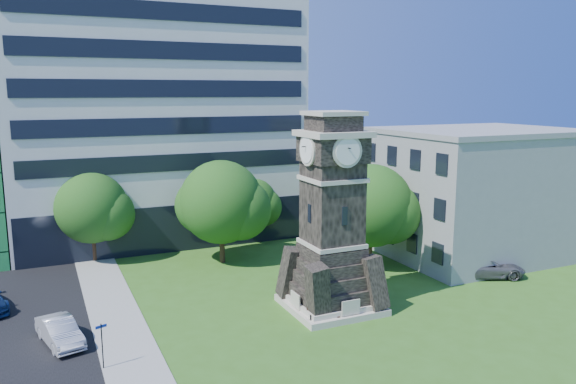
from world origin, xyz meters
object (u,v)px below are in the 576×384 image
car_east_lot (487,267)px  street_sign (102,341)px  car_street_mid (60,332)px  park_bench (323,315)px  clock_tower (332,226)px

car_east_lot → street_sign: 27.39m
car_street_mid → street_sign: bearing=-79.7°
street_sign → park_bench: bearing=-15.8°
car_east_lot → street_sign: bearing=118.8°
car_east_lot → car_street_mid: bearing=110.8°
car_street_mid → car_east_lot: (29.00, -0.87, 0.03)m
clock_tower → park_bench: size_ratio=6.88×
park_bench → street_sign: 12.43m
car_east_lot → park_bench: bearing=121.8°
car_east_lot → park_bench: car_east_lot is taller
street_sign → car_east_lot: bearing=-12.2°
clock_tower → car_east_lot: clock_tower is taller
park_bench → street_sign: street_sign is taller
car_street_mid → street_sign: street_sign is taller
street_sign → clock_tower: bearing=-8.7°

